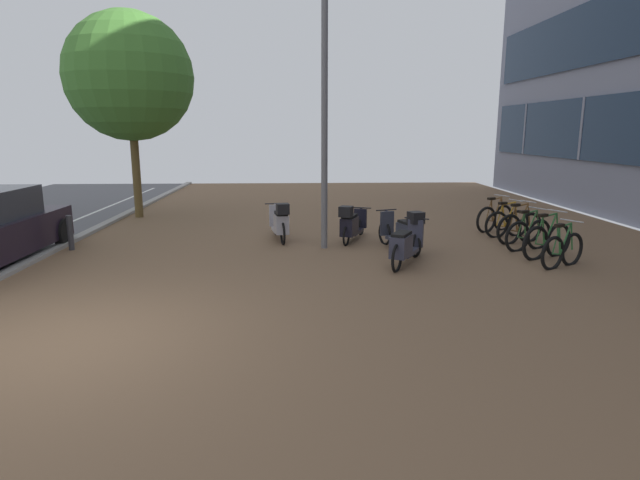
{
  "coord_description": "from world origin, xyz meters",
  "views": [
    {
      "loc": [
        2.97,
        -6.25,
        2.61
      ],
      "look_at": [
        3.25,
        0.21,
        1.25
      ],
      "focal_mm": 29.35,
      "sensor_mm": 36.0,
      "label": 1
    }
  ],
  "objects_px": {
    "bicycle_rack_01": "(547,241)",
    "bicycle_rack_05": "(495,218)",
    "bicycle_rack_02": "(528,235)",
    "street_tree": "(129,77)",
    "scooter_far": "(280,222)",
    "bicycle_rack_03": "(520,228)",
    "bicycle_rack_00": "(562,250)",
    "scooter_extra": "(351,224)",
    "bicycle_rack_04": "(507,223)",
    "scooter_near": "(405,246)",
    "scooter_mid": "(404,232)",
    "bollard_far": "(70,233)",
    "lamp_post": "(325,89)"
  },
  "relations": [
    {
      "from": "bicycle_rack_05",
      "to": "scooter_extra",
      "type": "height_order",
      "value": "bicycle_rack_05"
    },
    {
      "from": "bicycle_rack_05",
      "to": "street_tree",
      "type": "xyz_separation_m",
      "value": [
        -10.02,
        2.72,
        3.78
      ]
    },
    {
      "from": "lamp_post",
      "to": "bollard_far",
      "type": "relative_size",
      "value": 8.06
    },
    {
      "from": "scooter_mid",
      "to": "bollard_far",
      "type": "bearing_deg",
      "value": 176.12
    },
    {
      "from": "bicycle_rack_03",
      "to": "bicycle_rack_04",
      "type": "xyz_separation_m",
      "value": [
        -0.0,
        0.74,
        -0.02
      ]
    },
    {
      "from": "scooter_mid",
      "to": "scooter_extra",
      "type": "bearing_deg",
      "value": 132.97
    },
    {
      "from": "bicycle_rack_03",
      "to": "bicycle_rack_04",
      "type": "height_order",
      "value": "bicycle_rack_03"
    },
    {
      "from": "bicycle_rack_03",
      "to": "bicycle_rack_04",
      "type": "relative_size",
      "value": 1.02
    },
    {
      "from": "bicycle_rack_02",
      "to": "bicycle_rack_03",
      "type": "relative_size",
      "value": 0.96
    },
    {
      "from": "bicycle_rack_00",
      "to": "bicycle_rack_02",
      "type": "xyz_separation_m",
      "value": [
        -0.02,
        1.48,
        0.01
      ]
    },
    {
      "from": "bicycle_rack_04",
      "to": "bollard_far",
      "type": "distance_m",
      "value": 10.29
    },
    {
      "from": "bicycle_rack_02",
      "to": "street_tree",
      "type": "distance_m",
      "value": 11.72
    },
    {
      "from": "bicycle_rack_03",
      "to": "scooter_far",
      "type": "distance_m",
      "value": 5.66
    },
    {
      "from": "scooter_extra",
      "to": "scooter_mid",
      "type": "bearing_deg",
      "value": -47.03
    },
    {
      "from": "bicycle_rack_01",
      "to": "scooter_near",
      "type": "xyz_separation_m",
      "value": [
        -3.07,
        -0.48,
        0.04
      ]
    },
    {
      "from": "bicycle_rack_03",
      "to": "lamp_post",
      "type": "height_order",
      "value": "lamp_post"
    },
    {
      "from": "bicycle_rack_02",
      "to": "scooter_far",
      "type": "xyz_separation_m",
      "value": [
        -5.52,
        1.23,
        0.11
      ]
    },
    {
      "from": "bicycle_rack_05",
      "to": "scooter_extra",
      "type": "bearing_deg",
      "value": -163.21
    },
    {
      "from": "bicycle_rack_02",
      "to": "lamp_post",
      "type": "distance_m",
      "value": 5.49
    },
    {
      "from": "bicycle_rack_03",
      "to": "scooter_near",
      "type": "height_order",
      "value": "bicycle_rack_03"
    },
    {
      "from": "bicycle_rack_03",
      "to": "scooter_mid",
      "type": "xyz_separation_m",
      "value": [
        -2.91,
        -0.8,
        0.09
      ]
    },
    {
      "from": "bicycle_rack_02",
      "to": "street_tree",
      "type": "bearing_deg",
      "value": 153.62
    },
    {
      "from": "bicycle_rack_01",
      "to": "bicycle_rack_05",
      "type": "height_order",
      "value": "bicycle_rack_01"
    },
    {
      "from": "scooter_far",
      "to": "bollard_far",
      "type": "distance_m",
      "value": 4.67
    },
    {
      "from": "bicycle_rack_05",
      "to": "scooter_far",
      "type": "relative_size",
      "value": 0.69
    },
    {
      "from": "bicycle_rack_04",
      "to": "bollard_far",
      "type": "relative_size",
      "value": 1.65
    },
    {
      "from": "bicycle_rack_00",
      "to": "lamp_post",
      "type": "bearing_deg",
      "value": 157.45
    },
    {
      "from": "scooter_near",
      "to": "bicycle_rack_01",
      "type": "bearing_deg",
      "value": 8.93
    },
    {
      "from": "scooter_extra",
      "to": "lamp_post",
      "type": "bearing_deg",
      "value": -136.7
    },
    {
      "from": "bicycle_rack_00",
      "to": "lamp_post",
      "type": "xyz_separation_m",
      "value": [
        -4.52,
        1.88,
        3.13
      ]
    },
    {
      "from": "bicycle_rack_03",
      "to": "bollard_far",
      "type": "relative_size",
      "value": 1.69
    },
    {
      "from": "scooter_far",
      "to": "lamp_post",
      "type": "height_order",
      "value": "lamp_post"
    },
    {
      "from": "bicycle_rack_02",
      "to": "lamp_post",
      "type": "xyz_separation_m",
      "value": [
        -4.5,
        0.4,
        3.12
      ]
    },
    {
      "from": "bicycle_rack_00",
      "to": "bicycle_rack_01",
      "type": "height_order",
      "value": "bicycle_rack_01"
    },
    {
      "from": "scooter_extra",
      "to": "scooter_far",
      "type": "bearing_deg",
      "value": 173.38
    },
    {
      "from": "bicycle_rack_04",
      "to": "scooter_mid",
      "type": "bearing_deg",
      "value": -152.08
    },
    {
      "from": "bicycle_rack_01",
      "to": "bicycle_rack_04",
      "type": "distance_m",
      "value": 2.22
    },
    {
      "from": "bicycle_rack_00",
      "to": "street_tree",
      "type": "xyz_separation_m",
      "value": [
        -9.96,
        6.41,
        3.79
      ]
    },
    {
      "from": "scooter_near",
      "to": "scooter_far",
      "type": "relative_size",
      "value": 0.95
    },
    {
      "from": "bicycle_rack_02",
      "to": "bicycle_rack_05",
      "type": "distance_m",
      "value": 2.22
    },
    {
      "from": "bicycle_rack_00",
      "to": "bicycle_rack_02",
      "type": "relative_size",
      "value": 0.92
    },
    {
      "from": "bicycle_rack_03",
      "to": "bicycle_rack_02",
      "type": "bearing_deg",
      "value": -98.9
    },
    {
      "from": "bicycle_rack_02",
      "to": "bicycle_rack_05",
      "type": "relative_size",
      "value": 1.04
    },
    {
      "from": "scooter_mid",
      "to": "scooter_far",
      "type": "distance_m",
      "value": 3.02
    },
    {
      "from": "bicycle_rack_01",
      "to": "lamp_post",
      "type": "distance_m",
      "value": 5.64
    },
    {
      "from": "bicycle_rack_02",
      "to": "scooter_far",
      "type": "distance_m",
      "value": 5.66
    },
    {
      "from": "scooter_near",
      "to": "street_tree",
      "type": "xyz_separation_m",
      "value": [
        -6.94,
        6.15,
        3.72
      ]
    },
    {
      "from": "scooter_near",
      "to": "street_tree",
      "type": "height_order",
      "value": "street_tree"
    },
    {
      "from": "bicycle_rack_02",
      "to": "lamp_post",
      "type": "height_order",
      "value": "lamp_post"
    },
    {
      "from": "scooter_extra",
      "to": "street_tree",
      "type": "height_order",
      "value": "street_tree"
    }
  ]
}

